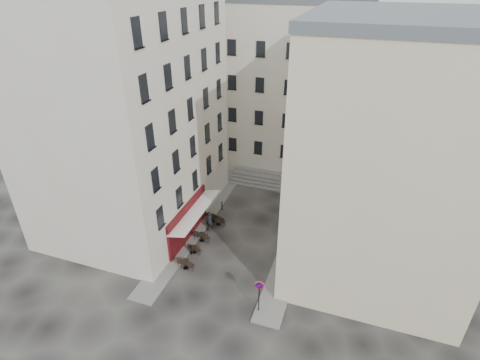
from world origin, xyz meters
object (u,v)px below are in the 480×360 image
at_px(bistro_table_a, 186,263).
at_px(pedestrian, 209,220).
at_px(bistro_table_b, 194,249).
at_px(no_parking_sign, 259,291).

distance_m(bistro_table_a, pedestrian, 5.48).
relative_size(bistro_table_a, bistro_table_b, 1.19).
relative_size(no_parking_sign, pedestrian, 1.53).
bearing_deg(bistro_table_a, no_parking_sign, -18.78).
distance_m(no_parking_sign, bistro_table_a, 7.21).
xyz_separation_m(no_parking_sign, bistro_table_a, (-6.68, 2.27, -1.48)).
relative_size(bistro_table_b, pedestrian, 0.64).
bearing_deg(bistro_table_b, no_parking_sign, -31.55).
bearing_deg(bistro_table_b, pedestrian, 91.98).
distance_m(bistro_table_b, pedestrian, 3.57).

